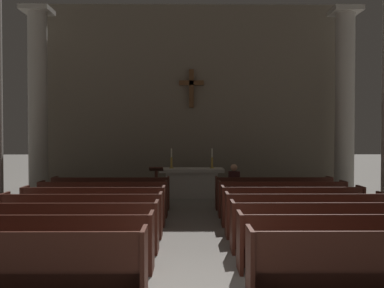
{
  "coord_description": "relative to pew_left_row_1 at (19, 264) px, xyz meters",
  "views": [
    {
      "loc": [
        -0.12,
        -5.71,
        2.2
      ],
      "look_at": [
        0.0,
        8.11,
        1.87
      ],
      "focal_mm": 40.46,
      "sensor_mm": 36.0,
      "label": 1
    }
  ],
  "objects": [
    {
      "name": "pew_right_row_4",
      "position": [
        4.71,
        3.42,
        0.0
      ],
      "size": [
        3.36,
        0.5,
        0.95
      ],
      "color": "#4C2319",
      "rests_on": "ground"
    },
    {
      "name": "pew_left_row_1",
      "position": [
        0.0,
        0.0,
        0.0
      ],
      "size": [
        3.36,
        0.5,
        0.95
      ],
      "color": "#4C2319",
      "rests_on": "ground"
    },
    {
      "name": "candlestick_right",
      "position": [
        3.05,
        9.19,
        0.75
      ],
      "size": [
        0.16,
        0.16,
        0.68
      ],
      "color": "#B79338",
      "rests_on": "altar"
    },
    {
      "name": "pew_right_row_5",
      "position": [
        4.71,
        4.56,
        0.0
      ],
      "size": [
        3.36,
        0.5,
        0.95
      ],
      "color": "#4C2319",
      "rests_on": "ground"
    },
    {
      "name": "pew_left_row_7",
      "position": [
        0.0,
        6.83,
        0.0
      ],
      "size": [
        3.36,
        0.5,
        0.95
      ],
      "color": "#4C2319",
      "rests_on": "ground"
    },
    {
      "name": "pew_right_row_2",
      "position": [
        4.71,
        1.14,
        0.0
      ],
      "size": [
        3.36,
        0.5,
        0.95
      ],
      "color": "#4C2319",
      "rests_on": "ground"
    },
    {
      "name": "pew_right_row_3",
      "position": [
        4.71,
        2.28,
        0.0
      ],
      "size": [
        3.36,
        0.5,
        0.95
      ],
      "color": "#4C2319",
      "rests_on": "ground"
    },
    {
      "name": "pew_left_row_4",
      "position": [
        0.0,
        3.42,
        0.0
      ],
      "size": [
        3.36,
        0.5,
        0.95
      ],
      "color": "#4C2319",
      "rests_on": "ground"
    },
    {
      "name": "pew_left_row_6",
      "position": [
        0.0,
        5.7,
        0.0
      ],
      "size": [
        3.36,
        0.5,
        0.95
      ],
      "color": "#4C2319",
      "rests_on": "ground"
    },
    {
      "name": "apse_with_cross",
      "position": [
        2.35,
        10.87,
        3.07
      ],
      "size": [
        11.49,
        0.42,
        7.09
      ],
      "color": "#706656",
      "rests_on": "ground"
    },
    {
      "name": "lectern",
      "position": [
        1.22,
        7.99,
        0.07
      ],
      "size": [
        0.44,
        0.36,
        1.15
      ],
      "color": "#4C2319",
      "rests_on": "ground"
    },
    {
      "name": "column_right_third",
      "position": [
        7.58,
        9.07,
        2.67
      ],
      "size": [
        0.97,
        0.97,
        6.46
      ],
      "color": "#ADA89E",
      "rests_on": "ground"
    },
    {
      "name": "pew_left_row_5",
      "position": [
        0.0,
        4.56,
        0.0
      ],
      "size": [
        3.36,
        0.5,
        0.95
      ],
      "color": "#4C2319",
      "rests_on": "ground"
    },
    {
      "name": "lone_worshipper",
      "position": [
        3.56,
        6.87,
        0.22
      ],
      "size": [
        0.32,
        0.43,
        1.32
      ],
      "color": "#26262B",
      "rests_on": "ground"
    },
    {
      "name": "pew_left_row_3",
      "position": [
        0.0,
        2.28,
        0.0
      ],
      "size": [
        3.36,
        0.5,
        0.95
      ],
      "color": "#4C2319",
      "rests_on": "ground"
    },
    {
      "name": "pew_right_row_7",
      "position": [
        4.71,
        6.83,
        0.0
      ],
      "size": [
        3.36,
        0.5,
        0.95
      ],
      "color": "#4C2319",
      "rests_on": "ground"
    },
    {
      "name": "candlestick_left",
      "position": [
        1.65,
        9.19,
        0.75
      ],
      "size": [
        0.16,
        0.16,
        0.68
      ],
      "color": "#B79338",
      "rests_on": "altar"
    },
    {
      "name": "pew_left_row_2",
      "position": [
        0.0,
        1.14,
        0.0
      ],
      "size": [
        3.36,
        0.5,
        0.95
      ],
      "color": "#4C2319",
      "rests_on": "ground"
    },
    {
      "name": "pew_right_row_1",
      "position": [
        4.71,
        0.0,
        0.0
      ],
      "size": [
        3.36,
        0.5,
        0.95
      ],
      "color": "#4C2319",
      "rests_on": "ground"
    },
    {
      "name": "column_left_third",
      "position": [
        -2.87,
        9.07,
        2.67
      ],
      "size": [
        0.97,
        0.97,
        6.46
      ],
      "color": "#ADA89E",
      "rests_on": "ground"
    },
    {
      "name": "altar",
      "position": [
        2.35,
        9.19,
        0.06
      ],
      "size": [
        2.2,
        0.9,
        1.01
      ],
      "color": "#BCB7AD",
      "rests_on": "ground"
    },
    {
      "name": "pew_right_row_6",
      "position": [
        4.71,
        5.7,
        0.0
      ],
      "size": [
        3.36,
        0.5,
        0.95
      ],
      "color": "#4C2319",
      "rests_on": "ground"
    }
  ]
}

